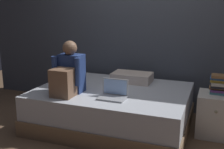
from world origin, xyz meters
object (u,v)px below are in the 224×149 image
(person_sitting, at_px, (68,74))
(book_stack, at_px, (219,84))
(bed, at_px, (112,108))
(pillow, at_px, (132,77))
(nightstand, at_px, (216,115))
(laptop, at_px, (113,93))

(person_sitting, xyz_separation_m, book_stack, (1.75, 0.57, -0.11))
(bed, relative_size, book_stack, 8.31)
(person_sitting, height_order, pillow, person_sitting)
(nightstand, xyz_separation_m, person_sitting, (-1.75, -0.55, 0.50))
(pillow, bearing_deg, bed, -106.51)
(person_sitting, bearing_deg, book_stack, 18.04)
(bed, distance_m, book_stack, 1.38)
(nightstand, height_order, laptop, laptop)
(bed, bearing_deg, nightstand, 8.15)
(nightstand, relative_size, person_sitting, 0.81)
(laptop, bearing_deg, bed, 112.07)
(bed, height_order, laptop, laptop)
(bed, height_order, nightstand, nightstand)
(bed, xyz_separation_m, nightstand, (1.30, 0.19, 0.01))
(bed, xyz_separation_m, laptop, (0.14, -0.34, 0.31))
(nightstand, bearing_deg, laptop, -155.75)
(nightstand, bearing_deg, bed, -171.85)
(bed, bearing_deg, book_stack, 9.08)
(person_sitting, bearing_deg, bed, 38.90)
(nightstand, distance_m, person_sitting, 1.90)
(pillow, bearing_deg, book_stack, -11.66)
(laptop, bearing_deg, person_sitting, -177.55)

